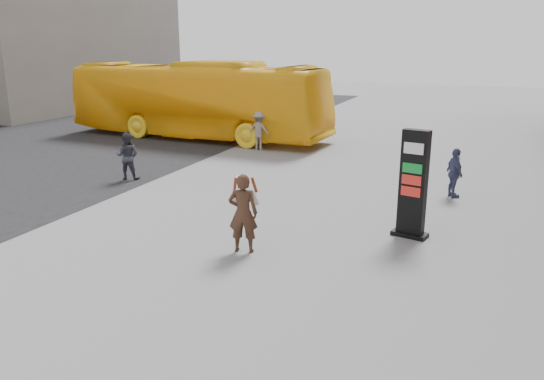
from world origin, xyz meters
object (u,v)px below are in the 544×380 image
at_px(pedestrian_a, 127,156).
at_px(pedestrian_c, 455,173).
at_px(bus, 197,100).
at_px(woman, 243,212).
at_px(pedestrian_b, 260,131).
at_px(info_pylon, 413,184).

distance_m(pedestrian_a, pedestrian_c, 10.47).
relative_size(bus, pedestrian_a, 8.18).
bearing_deg(woman, bus, -72.10).
bearing_deg(bus, pedestrian_b, -109.68).
bearing_deg(bus, woman, -143.01).
distance_m(info_pylon, bus, 15.24).
distance_m(bus, pedestrian_a, 8.28).
xyz_separation_m(bus, pedestrian_a, (1.82, -8.01, -1.02)).
height_order(pedestrian_a, pedestrian_c, pedestrian_a).
distance_m(info_pylon, pedestrian_a, 9.81).
xyz_separation_m(bus, pedestrian_c, (12.14, -6.24, -1.07)).
height_order(pedestrian_b, pedestrian_c, pedestrian_b).
height_order(info_pylon, bus, bus).
bearing_deg(woman, pedestrian_c, -138.42).
bearing_deg(info_pylon, pedestrian_a, -178.81).
xyz_separation_m(info_pylon, pedestrian_b, (-7.43, 8.37, -0.45)).
relative_size(woman, pedestrian_a, 1.11).
distance_m(pedestrian_b, pedestrian_c, 9.33).
height_order(info_pylon, woman, info_pylon).
xyz_separation_m(info_pylon, pedestrian_a, (-9.58, 2.09, -0.49)).
xyz_separation_m(woman, bus, (-8.10, 12.42, 0.90)).
height_order(woman, pedestrian_b, woman).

